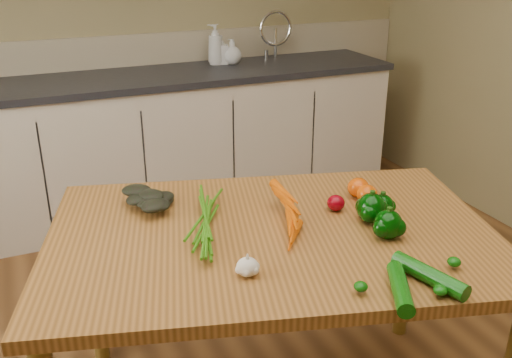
{
  "coord_description": "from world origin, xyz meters",
  "views": [
    {
      "loc": [
        -0.71,
        -1.24,
        1.66
      ],
      "look_at": [
        0.04,
        0.51,
        0.86
      ],
      "focal_mm": 40.0,
      "sensor_mm": 36.0,
      "label": 1
    }
  ],
  "objects": [
    {
      "name": "counter_run",
      "position": [
        0.21,
        2.19,
        0.46
      ],
      "size": [
        2.84,
        0.64,
        1.14
      ],
      "color": "beige",
      "rests_on": "ground"
    },
    {
      "name": "tomato_c",
      "position": [
        0.39,
        0.32,
        0.81
      ],
      "size": [
        0.08,
        0.08,
        0.07
      ],
      "primitive_type": "ellipsoid",
      "color": "#DA4A05",
      "rests_on": "table"
    },
    {
      "name": "table",
      "position": [
        -0.01,
        0.26,
        0.69
      ],
      "size": [
        1.65,
        1.29,
        0.78
      ],
      "rotation": [
        0.0,
        0.0,
        -0.27
      ],
      "color": "#A3672F",
      "rests_on": "ground"
    },
    {
      "name": "tomato_b",
      "position": [
        0.39,
        0.38,
        0.82
      ],
      "size": [
        0.08,
        0.08,
        0.07
      ],
      "primitive_type": "ellipsoid",
      "color": "#DA4A05",
      "rests_on": "table"
    },
    {
      "name": "garlic_bulb",
      "position": [
        -0.19,
        0.05,
        0.81
      ],
      "size": [
        0.06,
        0.06,
        0.05
      ],
      "primitive_type": "ellipsoid",
      "color": "white",
      "rests_on": "table"
    },
    {
      "name": "tomato_a",
      "position": [
        0.26,
        0.31,
        0.81
      ],
      "size": [
        0.06,
        0.06,
        0.06
      ],
      "primitive_type": "ellipsoid",
      "color": "maroon",
      "rests_on": "table"
    },
    {
      "name": "pepper_a",
      "position": [
        0.32,
        0.19,
        0.83
      ],
      "size": [
        0.1,
        0.1,
        0.1
      ],
      "primitive_type": "sphere",
      "color": "#023003",
      "rests_on": "table"
    },
    {
      "name": "leafy_greens",
      "position": [
        -0.35,
        0.59,
        0.83
      ],
      "size": [
        0.21,
        0.19,
        0.1
      ],
      "primitive_type": null,
      "color": "black",
      "rests_on": "table"
    },
    {
      "name": "room",
      "position": [
        0.0,
        0.17,
        1.25
      ],
      "size": [
        4.04,
        5.04,
        2.64
      ],
      "color": "brown",
      "rests_on": "ground"
    },
    {
      "name": "pepper_c",
      "position": [
        0.31,
        0.08,
        0.82
      ],
      "size": [
        0.09,
        0.09,
        0.09
      ],
      "primitive_type": "sphere",
      "color": "#023003",
      "rests_on": "table"
    },
    {
      "name": "zucchini_a",
      "position": [
        0.26,
        -0.19,
        0.8
      ],
      "size": [
        0.11,
        0.24,
        0.05
      ],
      "primitive_type": "cylinder",
      "rotation": [
        1.57,
        0.0,
        0.26
      ],
      "color": "#094B08",
      "rests_on": "table"
    },
    {
      "name": "soap_bottle_b",
      "position": [
        0.57,
        2.32,
        0.99
      ],
      "size": [
        0.1,
        0.1,
        0.18
      ],
      "primitive_type": "imported",
      "rotation": [
        0.0,
        0.0,
        5.99
      ],
      "color": "silver",
      "rests_on": "counter_run"
    },
    {
      "name": "soap_bottle_a",
      "position": [
        0.53,
        2.32,
        1.03
      ],
      "size": [
        0.12,
        0.12,
        0.26
      ],
      "primitive_type": "imported",
      "rotation": [
        0.0,
        0.0,
        4.47
      ],
      "color": "silver",
      "rests_on": "counter_run"
    },
    {
      "name": "carrot_bunch",
      "position": [
        -0.03,
        0.31,
        0.81
      ],
      "size": [
        0.32,
        0.27,
        0.07
      ],
      "primitive_type": null,
      "rotation": [
        0.0,
        0.0,
        -0.27
      ],
      "color": "#E65C05",
      "rests_on": "table"
    },
    {
      "name": "pepper_b",
      "position": [
        0.38,
        0.21,
        0.82
      ],
      "size": [
        0.08,
        0.08,
        0.08
      ],
      "primitive_type": "sphere",
      "color": "#023003",
      "rests_on": "table"
    },
    {
      "name": "soap_bottle_c",
      "position": [
        0.63,
        2.29,
        0.98
      ],
      "size": [
        0.17,
        0.17,
        0.16
      ],
      "primitive_type": "imported",
      "rotation": [
        0.0,
        0.0,
        3.81
      ],
      "color": "silver",
      "rests_on": "counter_run"
    },
    {
      "name": "zucchini_b",
      "position": [
        0.15,
        -0.21,
        0.8
      ],
      "size": [
        0.14,
        0.21,
        0.05
      ],
      "primitive_type": "cylinder",
      "rotation": [
        1.57,
        0.0,
        -0.49
      ],
      "color": "#094B08",
      "rests_on": "table"
    }
  ]
}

